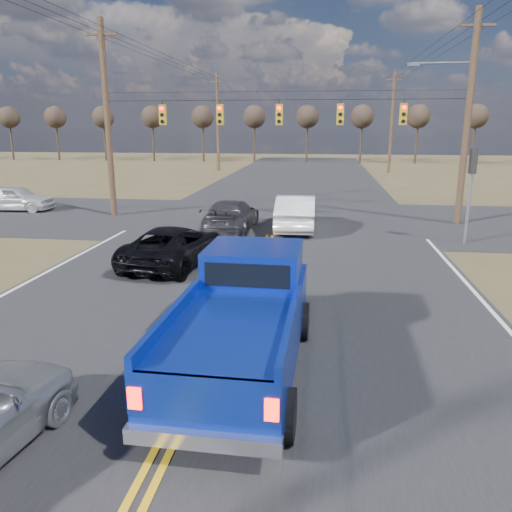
# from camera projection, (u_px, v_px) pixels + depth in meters

# --- Properties ---
(ground) EXTENTS (160.00, 160.00, 0.00)m
(ground) POSITION_uv_depth(u_px,v_px,m) (188.00, 402.00, 8.88)
(ground) COLOR brown
(ground) RESTS_ON ground
(road_main) EXTENTS (14.00, 120.00, 0.02)m
(road_main) POSITION_uv_depth(u_px,v_px,m) (259.00, 259.00, 18.47)
(road_main) COLOR #28282B
(road_main) RESTS_ON ground
(road_cross) EXTENTS (120.00, 12.00, 0.02)m
(road_cross) POSITION_uv_depth(u_px,v_px,m) (278.00, 219.00, 26.14)
(road_cross) COLOR #28282B
(road_cross) RESTS_ON ground
(signal_gantry) EXTENTS (19.60, 4.83, 10.00)m
(signal_gantry) POSITION_uv_depth(u_px,v_px,m) (289.00, 119.00, 24.59)
(signal_gantry) COLOR #473323
(signal_gantry) RESTS_ON ground
(utility_poles) EXTENTS (19.60, 58.32, 10.00)m
(utility_poles) POSITION_uv_depth(u_px,v_px,m) (277.00, 116.00, 23.85)
(utility_poles) COLOR #473323
(utility_poles) RESTS_ON ground
(treeline) EXTENTS (87.00, 117.80, 7.40)m
(treeline) POSITION_uv_depth(u_px,v_px,m) (291.00, 111.00, 33.28)
(treeline) COLOR #33261C
(treeline) RESTS_ON ground
(pickup_truck) EXTENTS (2.50, 6.04, 2.25)m
(pickup_truck) POSITION_uv_depth(u_px,v_px,m) (243.00, 320.00, 9.75)
(pickup_truck) COLOR black
(pickup_truck) RESTS_ON ground
(black_suv) EXTENTS (2.96, 5.27, 1.39)m
(black_suv) POSITION_uv_depth(u_px,v_px,m) (174.00, 246.00, 17.46)
(black_suv) COLOR black
(black_suv) RESTS_ON ground
(white_car_queue) EXTENTS (1.84, 5.05, 1.66)m
(white_car_queue) POSITION_uv_depth(u_px,v_px,m) (296.00, 212.00, 23.40)
(white_car_queue) COLOR white
(white_car_queue) RESTS_ON ground
(dgrey_car_queue) EXTENTS (2.13, 5.02, 1.44)m
(dgrey_car_queue) POSITION_uv_depth(u_px,v_px,m) (231.00, 215.00, 23.19)
(dgrey_car_queue) COLOR #35353A
(dgrey_car_queue) RESTS_ON ground
(cross_car_west) EXTENTS (1.91, 4.37, 1.47)m
(cross_car_west) POSITION_uv_depth(u_px,v_px,m) (15.00, 198.00, 28.59)
(cross_car_west) COLOR silver
(cross_car_west) RESTS_ON ground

